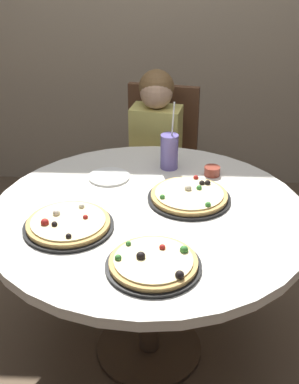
# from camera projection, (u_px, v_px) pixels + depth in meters

# --- Properties ---
(ground_plane) EXTENTS (8.00, 8.00, 0.00)m
(ground_plane) POSITION_uv_depth(u_px,v_px,m) (149.00, 349.00, 2.30)
(ground_plane) COLOR brown
(dining_table) EXTENTS (1.25, 1.25, 0.75)m
(dining_table) POSITION_uv_depth(u_px,v_px,m) (149.00, 230.00, 1.99)
(dining_table) COLOR silver
(dining_table) RESTS_ON ground_plane
(chair_wooden) EXTENTS (0.47, 0.47, 0.95)m
(chair_wooden) POSITION_uv_depth(u_px,v_px,m) (159.00, 161.00, 2.85)
(chair_wooden) COLOR brown
(chair_wooden) RESTS_ON ground_plane
(diner_child) EXTENTS (0.32, 0.43, 1.08)m
(diner_child) POSITION_uv_depth(u_px,v_px,m) (153.00, 183.00, 2.72)
(diner_child) COLOR #3F4766
(diner_child) RESTS_ON ground_plane
(pizza_veggie) EXTENTS (0.33, 0.33, 0.05)m
(pizza_veggie) POSITION_uv_depth(u_px,v_px,m) (68.00, 224.00, 1.82)
(pizza_veggie) COLOR black
(pizza_veggie) RESTS_ON dining_table
(pizza_cheese) EXTENTS (0.34, 0.34, 0.05)m
(pizza_cheese) POSITION_uv_depth(u_px,v_px,m) (189.00, 196.00, 2.00)
(pizza_cheese) COLOR black
(pizza_cheese) RESTS_ON dining_table
(pizza_pepperoni) EXTENTS (0.31, 0.31, 0.05)m
(pizza_pepperoni) POSITION_uv_depth(u_px,v_px,m) (154.00, 263.00, 1.61)
(pizza_pepperoni) COLOR black
(pizza_pepperoni) RESTS_ON dining_table
(soda_cup) EXTENTS (0.08, 0.08, 0.31)m
(soda_cup) POSITION_uv_depth(u_px,v_px,m) (169.00, 151.00, 2.23)
(soda_cup) COLOR #6659A5
(soda_cup) RESTS_ON dining_table
(sauce_bowl) EXTENTS (0.07, 0.07, 0.04)m
(sauce_bowl) POSITION_uv_depth(u_px,v_px,m) (212.00, 171.00, 2.20)
(sauce_bowl) COLOR brown
(sauce_bowl) RESTS_ON dining_table
(plate_small) EXTENTS (0.18, 0.18, 0.01)m
(plate_small) POSITION_uv_depth(u_px,v_px,m) (109.00, 177.00, 2.18)
(plate_small) COLOR white
(plate_small) RESTS_ON dining_table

